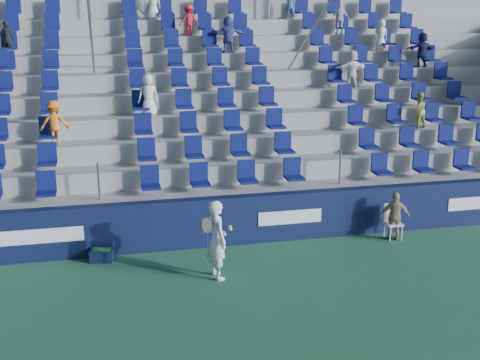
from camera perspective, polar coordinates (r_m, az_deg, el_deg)
name	(u,v)px	position (r m, az deg, el deg)	size (l,w,h in m)	color
ground	(262,302)	(11.98, 2.07, -11.51)	(70.00, 70.00, 0.00)	#2B6442
sponsor_wall	(229,220)	(14.56, -1.06, -3.85)	(24.00, 0.32, 1.20)	#10173B
grandstand	(196,121)	(19.02, -4.23, 5.57)	(24.00, 8.17, 6.63)	#9E9E99
tennis_player	(217,240)	(12.67, -2.19, -5.66)	(0.69, 0.69, 1.71)	silver
line_judge_chair	(392,219)	(15.43, 14.23, -3.57)	(0.41, 0.42, 0.89)	white
line_judge	(395,216)	(15.28, 14.50, -3.35)	(0.72, 0.30, 1.23)	tan
ball_bin	(102,255)	(14.08, -12.96, -6.91)	(0.56, 0.43, 0.28)	#0E1935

